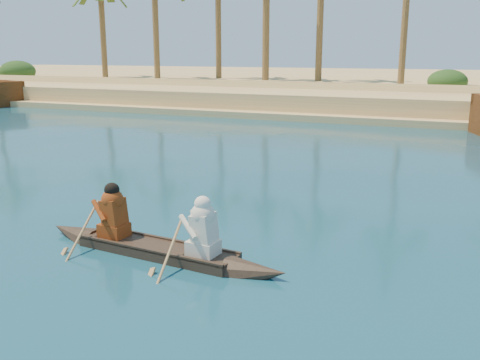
% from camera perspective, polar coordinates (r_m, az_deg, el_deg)
% --- Properties ---
extents(canoe, '(5.24, 1.14, 1.43)m').
position_cam_1_polar(canoe, '(9.99, -8.88, -6.38)').
color(canoe, '#382A1E').
rests_on(canoe, ground).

